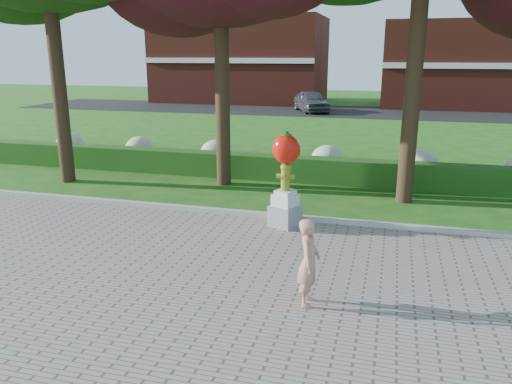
# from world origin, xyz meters

# --- Properties ---
(ground) EXTENTS (100.00, 100.00, 0.00)m
(ground) POSITION_xyz_m (0.00, 0.00, 0.00)
(ground) COLOR #165715
(ground) RESTS_ON ground
(curb) EXTENTS (40.00, 0.18, 0.15)m
(curb) POSITION_xyz_m (0.00, 3.00, 0.07)
(curb) COLOR #ADADA5
(curb) RESTS_ON ground
(lawn_hedge) EXTENTS (24.00, 0.70, 0.80)m
(lawn_hedge) POSITION_xyz_m (0.00, 7.00, 0.40)
(lawn_hedge) COLOR #234A15
(lawn_hedge) RESTS_ON ground
(hydrangea_row) EXTENTS (20.10, 1.10, 0.99)m
(hydrangea_row) POSITION_xyz_m (0.57, 8.00, 0.55)
(hydrangea_row) COLOR #BBC899
(hydrangea_row) RESTS_ON ground
(street) EXTENTS (50.00, 8.00, 0.02)m
(street) POSITION_xyz_m (0.00, 28.00, 0.01)
(street) COLOR black
(street) RESTS_ON ground
(building_left) EXTENTS (14.00, 8.00, 7.00)m
(building_left) POSITION_xyz_m (-10.00, 34.00, 3.50)
(building_left) COLOR maroon
(building_left) RESTS_ON ground
(building_right) EXTENTS (12.00, 8.00, 6.40)m
(building_right) POSITION_xyz_m (8.00, 34.00, 3.20)
(building_right) COLOR maroon
(building_right) RESTS_ON ground
(hydrant_sculpture) EXTENTS (0.81, 0.81, 2.27)m
(hydrant_sculpture) POSITION_xyz_m (0.74, 2.50, 1.24)
(hydrant_sculpture) COLOR gray
(hydrant_sculpture) RESTS_ON walkway
(woman) EXTENTS (0.37, 0.55, 1.46)m
(woman) POSITION_xyz_m (1.92, -1.18, 0.77)
(woman) COLOR tan
(woman) RESTS_ON walkway
(parked_car) EXTENTS (3.45, 4.76, 1.51)m
(parked_car) POSITION_xyz_m (-2.69, 27.12, 0.77)
(parked_car) COLOR #46484E
(parked_car) RESTS_ON street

